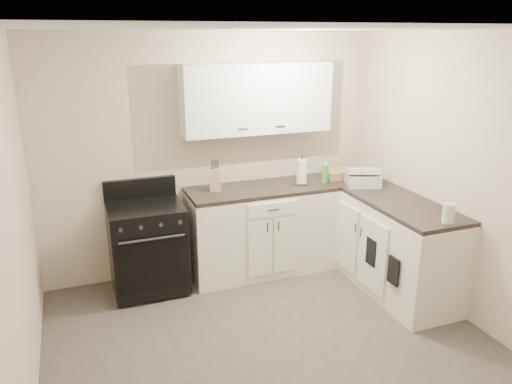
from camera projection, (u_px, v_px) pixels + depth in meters
name	position (u px, v px, depth m)	size (l,w,h in m)	color
floor	(280.00, 356.00, 3.99)	(3.60, 3.60, 0.00)	#473F38
ceiling	(285.00, 28.00, 3.23)	(3.60, 3.60, 0.00)	white
wall_back	(214.00, 155.00, 5.22)	(3.60, 3.60, 0.00)	beige
wall_right	(477.00, 184.00, 4.22)	(3.60, 3.60, 0.00)	beige
wall_left	(9.00, 245.00, 3.01)	(3.60, 3.60, 0.00)	beige
wall_front	(460.00, 351.00, 2.01)	(3.60, 3.60, 0.00)	beige
base_cabinets_back	(262.00, 231.00, 5.34)	(1.55, 0.60, 0.90)	white
base_cabinets_right	(382.00, 239.00, 5.12)	(0.60, 1.90, 0.90)	white
countertop_back	(262.00, 189.00, 5.19)	(1.55, 0.60, 0.04)	black
countertop_right	(386.00, 196.00, 4.98)	(0.60, 1.90, 0.04)	black
upper_cabinets	(257.00, 98.00, 5.05)	(1.55, 0.30, 0.70)	white
stove	(148.00, 247.00, 4.91)	(0.71, 0.61, 0.87)	black
knife_block	(215.00, 180.00, 5.03)	(0.11, 0.10, 0.23)	tan
paper_towel	(302.00, 172.00, 5.28)	(0.11, 0.11, 0.26)	white
soap_bottle	(325.00, 174.00, 5.32)	(0.06, 0.06, 0.19)	green
wicker_basket	(337.00, 175.00, 5.48)	(0.26, 0.17, 0.09)	tan
countertop_grill	(363.00, 179.00, 5.25)	(0.33, 0.31, 0.12)	silver
glass_jar	(449.00, 213.00, 4.20)	(0.10, 0.10, 0.17)	silver
oven_mitt_near	(393.00, 271.00, 4.43)	(0.02, 0.15, 0.26)	black
oven_mitt_far	(371.00, 252.00, 4.74)	(0.02, 0.15, 0.27)	black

